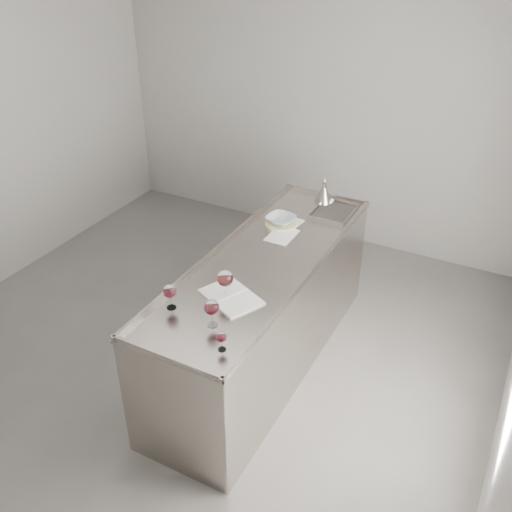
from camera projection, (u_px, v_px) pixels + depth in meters
The scene contains 12 objects.
room_shell at pixel (177, 204), 3.80m from camera, with size 4.54×5.04×2.84m.
counter at pixel (263, 312), 4.31m from camera, with size 0.77×2.42×0.97m.
wine_glass_left at pixel (170, 292), 3.51m from camera, with size 0.09×0.09×0.17m.
wine_glass_middle at pixel (225, 279), 3.59m from camera, with size 0.11×0.11×0.21m.
wine_glass_right at pixel (212, 308), 3.36m from camera, with size 0.09×0.09×0.18m.
wine_glass_small at pixel (222, 337), 3.19m from camera, with size 0.06×0.06×0.12m.
notebook at pixel (231, 297), 3.67m from camera, with size 0.46×0.41×0.02m.
loose_paper_top at pixel (286, 224), 4.52m from camera, with size 0.19×0.27×0.00m, color silver.
loose_paper_under at pixel (282, 235), 4.36m from camera, with size 0.19×0.27×0.00m, color silver.
trivet at pixel (281, 224), 4.51m from camera, with size 0.25×0.25×0.02m, color #C5B87F.
ceramic_bowl at pixel (281, 220), 4.49m from camera, with size 0.22×0.22×0.05m, color #97AAAF.
wine_funnel at pixel (324, 194), 4.83m from camera, with size 0.16×0.16×0.23m.
Camera 1 is at (2.06, -2.78, 3.08)m, focal length 40.00 mm.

